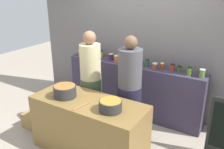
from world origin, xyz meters
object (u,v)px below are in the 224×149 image
at_px(preserve_jar_9, 155,66).
at_px(cook_with_tongs, 91,87).
at_px(preserve_jar_6, 133,60).
at_px(cooking_pot_center, 110,106).
at_px(cooking_pot_left, 65,91).
at_px(bread_crate, 36,120).
at_px(preserve_jar_1, 91,53).
at_px(preserve_jar_8, 147,63).
at_px(preserve_jar_4, 111,57).
at_px(preserve_jar_12, 179,69).
at_px(preserve_jar_2, 96,53).
at_px(preserve_jar_7, 139,63).
at_px(wooden_spoon, 81,106).
at_px(preserve_jar_5, 116,58).
at_px(preserve_jar_11, 172,67).
at_px(preserve_jar_13, 189,71).
at_px(cook_in_cap, 129,96).
at_px(preserve_jar_10, 162,66).
at_px(preserve_jar_3, 101,54).
at_px(preserve_jar_14, 202,73).
at_px(preserve_jar_0, 80,53).

distance_m(preserve_jar_9, cook_with_tongs, 1.16).
bearing_deg(preserve_jar_6, cooking_pot_center, -73.69).
bearing_deg(cooking_pot_left, bread_crate, 172.96).
distance_m(preserve_jar_1, preserve_jar_8, 1.27).
bearing_deg(preserve_jar_4, preserve_jar_12, 1.73).
bearing_deg(preserve_jar_8, preserve_jar_2, 177.18).
xyz_separation_m(preserve_jar_7, wooden_spoon, (-0.12, -1.56, -0.21)).
relative_size(preserve_jar_5, cooking_pot_center, 0.38).
distance_m(preserve_jar_2, preserve_jar_6, 0.86).
bearing_deg(preserve_jar_6, preserve_jar_11, -1.32).
height_order(preserve_jar_5, preserve_jar_6, preserve_jar_6).
bearing_deg(cooking_pot_center, preserve_jar_11, 77.85).
bearing_deg(preserve_jar_13, preserve_jar_2, 177.17).
bearing_deg(cook_in_cap, bread_crate, -161.57).
relative_size(cook_with_tongs, bread_crate, 4.53).
height_order(preserve_jar_12, wooden_spoon, preserve_jar_12).
xyz_separation_m(preserve_jar_7, preserve_jar_11, (0.60, 0.06, 0.01)).
bearing_deg(preserve_jar_2, preserve_jar_4, -7.89).
distance_m(preserve_jar_6, wooden_spoon, 1.65).
bearing_deg(cooking_pot_left, preserve_jar_5, 89.10).
height_order(preserve_jar_11, bread_crate, preserve_jar_11).
xyz_separation_m(preserve_jar_11, preserve_jar_13, (0.31, -0.07, 0.01)).
xyz_separation_m(preserve_jar_4, wooden_spoon, (0.50, -1.59, -0.22)).
bearing_deg(preserve_jar_10, cook_in_cap, -102.85).
xyz_separation_m(preserve_jar_1, preserve_jar_8, (1.27, -0.03, -0.00)).
relative_size(preserve_jar_3, preserve_jar_12, 1.46).
bearing_deg(preserve_jar_12, preserve_jar_11, -175.88).
height_order(preserve_jar_10, bread_crate, preserve_jar_10).
xyz_separation_m(preserve_jar_3, preserve_jar_8, (1.03, -0.04, -0.01)).
xyz_separation_m(cooking_pot_left, bread_crate, (-0.86, 0.11, -0.81)).
distance_m(preserve_jar_10, wooden_spoon, 1.71).
bearing_deg(preserve_jar_10, preserve_jar_8, -174.11).
relative_size(preserve_jar_7, preserve_jar_11, 0.88).
bearing_deg(preserve_jar_7, preserve_jar_13, -0.98).
xyz_separation_m(preserve_jar_4, bread_crate, (-0.75, -1.35, -0.95)).
bearing_deg(cook_in_cap, preserve_jar_8, 95.83).
relative_size(preserve_jar_7, bread_crate, 0.28).
height_order(preserve_jar_5, preserve_jar_14, preserve_jar_14).
distance_m(cooking_pot_center, bread_crate, 1.83).
bearing_deg(preserve_jar_2, preserve_jar_6, -0.43).
distance_m(preserve_jar_0, preserve_jar_2, 0.35).
xyz_separation_m(preserve_jar_7, preserve_jar_8, (0.13, 0.02, 0.01)).
bearing_deg(preserve_jar_14, preserve_jar_5, 179.26).
bearing_deg(cooking_pot_center, cooking_pot_left, 179.53).
height_order(preserve_jar_14, cooking_pot_left, preserve_jar_14).
height_order(preserve_jar_1, cook_in_cap, cook_in_cap).
height_order(preserve_jar_0, cook_with_tongs, cook_with_tongs).
bearing_deg(preserve_jar_13, preserve_jar_11, 166.87).
xyz_separation_m(preserve_jar_2, preserve_jar_11, (1.62, -0.02, -0.00)).
bearing_deg(preserve_jar_1, cook_with_tongs, -53.66).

